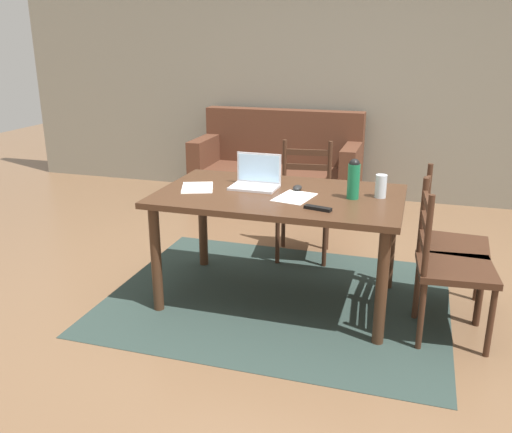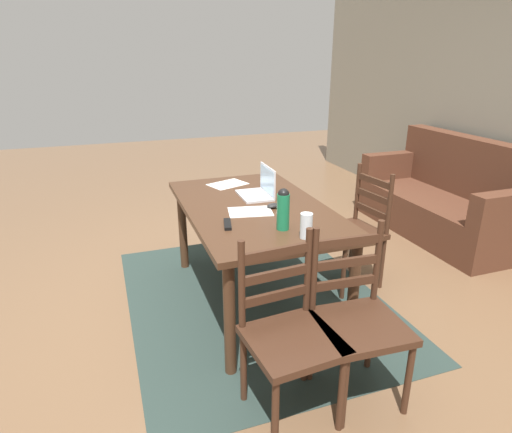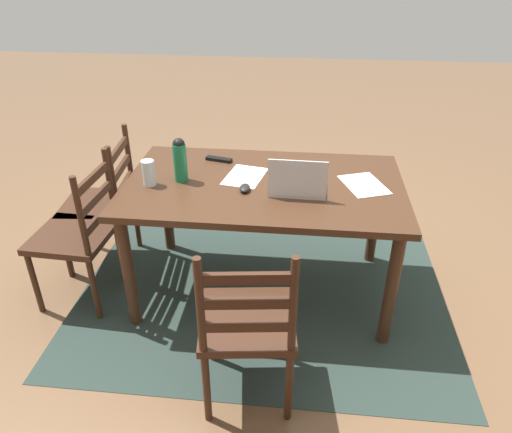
{
  "view_description": "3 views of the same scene",
  "coord_description": "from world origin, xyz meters",
  "px_view_note": "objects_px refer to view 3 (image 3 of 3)",
  "views": [
    {
      "loc": [
        0.87,
        -3.37,
        1.75
      ],
      "look_at": [
        -0.12,
        -0.13,
        0.64
      ],
      "focal_mm": 37.93,
      "sensor_mm": 36.0,
      "label": 1
    },
    {
      "loc": [
        2.78,
        -0.97,
        1.79
      ],
      "look_at": [
        -0.1,
        0.05,
        0.65
      ],
      "focal_mm": 30.52,
      "sensor_mm": 36.0,
      "label": 2
    },
    {
      "loc": [
        -0.22,
        2.51,
        2.01
      ],
      "look_at": [
        0.04,
        0.02,
        0.55
      ],
      "focal_mm": 33.83,
      "sensor_mm": 36.0,
      "label": 3
    }
  ],
  "objects_px": {
    "drinking_glass": "(149,173)",
    "tv_remote": "(219,159)",
    "computer_mouse": "(245,188)",
    "water_bottle": "(180,159)",
    "laptop": "(297,184)",
    "chair_right_far": "(78,235)",
    "chair_right_near": "(103,204)",
    "dining_table": "(264,197)",
    "chair_far_head": "(247,324)"
  },
  "relations": [
    {
      "from": "chair_far_head",
      "to": "computer_mouse",
      "type": "height_order",
      "value": "chair_far_head"
    },
    {
      "from": "chair_right_far",
      "to": "water_bottle",
      "type": "bearing_deg",
      "value": -163.95
    },
    {
      "from": "laptop",
      "to": "water_bottle",
      "type": "xyz_separation_m",
      "value": [
        0.68,
        -0.1,
        0.08
      ]
    },
    {
      "from": "laptop",
      "to": "computer_mouse",
      "type": "bearing_deg",
      "value": -1.18
    },
    {
      "from": "laptop",
      "to": "tv_remote",
      "type": "distance_m",
      "value": 0.65
    },
    {
      "from": "water_bottle",
      "to": "drinking_glass",
      "type": "distance_m",
      "value": 0.19
    },
    {
      "from": "chair_right_near",
      "to": "tv_remote",
      "type": "bearing_deg",
      "value": -173.4
    },
    {
      "from": "water_bottle",
      "to": "tv_remote",
      "type": "height_order",
      "value": "water_bottle"
    },
    {
      "from": "chair_right_near",
      "to": "dining_table",
      "type": "bearing_deg",
      "value": 169.84
    },
    {
      "from": "chair_right_far",
      "to": "chair_right_near",
      "type": "bearing_deg",
      "value": -89.99
    },
    {
      "from": "chair_right_near",
      "to": "laptop",
      "type": "relative_size",
      "value": 2.92
    },
    {
      "from": "chair_right_near",
      "to": "tv_remote",
      "type": "relative_size",
      "value": 5.59
    },
    {
      "from": "chair_right_far",
      "to": "drinking_glass",
      "type": "height_order",
      "value": "chair_right_far"
    },
    {
      "from": "drinking_glass",
      "to": "chair_far_head",
      "type": "bearing_deg",
      "value": 130.86
    },
    {
      "from": "dining_table",
      "to": "tv_remote",
      "type": "bearing_deg",
      "value": -42.43
    },
    {
      "from": "drinking_glass",
      "to": "laptop",
      "type": "bearing_deg",
      "value": 178.56
    },
    {
      "from": "water_bottle",
      "to": "laptop",
      "type": "bearing_deg",
      "value": 171.76
    },
    {
      "from": "chair_right_far",
      "to": "computer_mouse",
      "type": "distance_m",
      "value": 1.06
    },
    {
      "from": "water_bottle",
      "to": "chair_right_near",
      "type": "bearing_deg",
      "value": -19.29
    },
    {
      "from": "water_bottle",
      "to": "dining_table",
      "type": "bearing_deg",
      "value": -177.8
    },
    {
      "from": "drinking_glass",
      "to": "tv_remote",
      "type": "height_order",
      "value": "drinking_glass"
    },
    {
      "from": "dining_table",
      "to": "tv_remote",
      "type": "relative_size",
      "value": 9.53
    },
    {
      "from": "computer_mouse",
      "to": "chair_right_near",
      "type": "bearing_deg",
      "value": -19.83
    },
    {
      "from": "computer_mouse",
      "to": "drinking_glass",
      "type": "bearing_deg",
      "value": -4.31
    },
    {
      "from": "chair_right_far",
      "to": "computer_mouse",
      "type": "bearing_deg",
      "value": -175.16
    },
    {
      "from": "computer_mouse",
      "to": "dining_table",
      "type": "bearing_deg",
      "value": -134.07
    },
    {
      "from": "dining_table",
      "to": "chair_far_head",
      "type": "relative_size",
      "value": 1.71
    },
    {
      "from": "water_bottle",
      "to": "computer_mouse",
      "type": "distance_m",
      "value": 0.41
    },
    {
      "from": "chair_far_head",
      "to": "tv_remote",
      "type": "relative_size",
      "value": 5.59
    },
    {
      "from": "chair_right_near",
      "to": "laptop",
      "type": "height_order",
      "value": "laptop"
    },
    {
      "from": "chair_far_head",
      "to": "water_bottle",
      "type": "bearing_deg",
      "value": -59.71
    },
    {
      "from": "chair_far_head",
      "to": "dining_table",
      "type": "bearing_deg",
      "value": -89.66
    },
    {
      "from": "chair_right_near",
      "to": "drinking_glass",
      "type": "height_order",
      "value": "chair_right_near"
    },
    {
      "from": "chair_far_head",
      "to": "drinking_glass",
      "type": "xyz_separation_m",
      "value": [
        0.66,
        -0.76,
        0.38
      ]
    },
    {
      "from": "chair_right_far",
      "to": "chair_far_head",
      "type": "xyz_separation_m",
      "value": [
        -1.1,
        0.66,
        0.0
      ]
    },
    {
      "from": "chair_right_near",
      "to": "water_bottle",
      "type": "distance_m",
      "value": 0.79
    },
    {
      "from": "chair_right_near",
      "to": "tv_remote",
      "type": "distance_m",
      "value": 0.85
    },
    {
      "from": "chair_far_head",
      "to": "tv_remote",
      "type": "height_order",
      "value": "chair_far_head"
    },
    {
      "from": "water_bottle",
      "to": "tv_remote",
      "type": "distance_m",
      "value": 0.37
    },
    {
      "from": "chair_right_near",
      "to": "laptop",
      "type": "distance_m",
      "value": 1.38
    },
    {
      "from": "chair_far_head",
      "to": "laptop",
      "type": "bearing_deg",
      "value": -104.59
    },
    {
      "from": "chair_right_far",
      "to": "laptop",
      "type": "height_order",
      "value": "laptop"
    },
    {
      "from": "dining_table",
      "to": "drinking_glass",
      "type": "height_order",
      "value": "drinking_glass"
    },
    {
      "from": "chair_right_near",
      "to": "drinking_glass",
      "type": "xyz_separation_m",
      "value": [
        -0.45,
        0.29,
        0.38
      ]
    },
    {
      "from": "chair_right_far",
      "to": "laptop",
      "type": "bearing_deg",
      "value": -176.53
    },
    {
      "from": "computer_mouse",
      "to": "water_bottle",
      "type": "bearing_deg",
      "value": -16.22
    },
    {
      "from": "chair_right_far",
      "to": "laptop",
      "type": "relative_size",
      "value": 2.92
    },
    {
      "from": "dining_table",
      "to": "chair_right_near",
      "type": "relative_size",
      "value": 1.71
    },
    {
      "from": "laptop",
      "to": "drinking_glass",
      "type": "height_order",
      "value": "laptop"
    },
    {
      "from": "chair_far_head",
      "to": "drinking_glass",
      "type": "relative_size",
      "value": 6.31
    }
  ]
}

